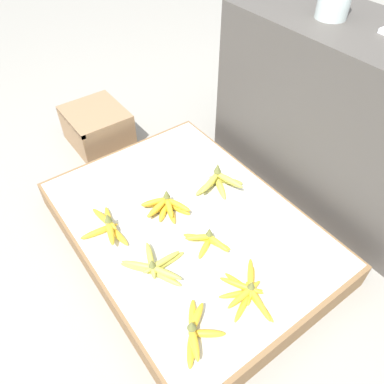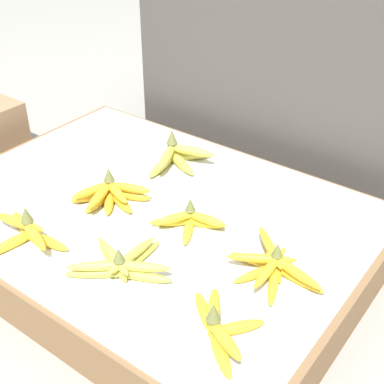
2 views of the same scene
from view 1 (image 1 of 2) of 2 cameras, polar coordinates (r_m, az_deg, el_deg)
ground_plane at (r=1.72m, az=-0.63°, el=-7.34°), size 10.00×10.00×0.00m
display_platform at (r=1.67m, az=-0.64°, el=-5.92°), size 1.23×0.89×0.14m
back_vendor_table at (r=1.86m, az=22.92°, el=9.97°), size 1.26×0.52×0.79m
wooden_crate at (r=2.25m, az=-14.24°, el=9.58°), size 0.35×0.31×0.21m
banana_bunch_front_midleft at (r=1.60m, az=-12.71°, el=-5.09°), size 0.25×0.18×0.10m
banana_bunch_front_midright at (r=1.46m, az=-5.73°, el=-11.10°), size 0.25×0.24×0.09m
banana_bunch_front_right at (r=1.32m, az=0.58°, el=-20.43°), size 0.21×0.18×0.10m
banana_bunch_middle_midleft at (r=1.64m, az=-4.11°, el=-2.22°), size 0.19×0.18×0.10m
banana_bunch_middle_midright at (r=1.52m, az=2.35°, el=-7.44°), size 0.20×0.14×0.09m
banana_bunch_middle_right at (r=1.41m, az=8.53°, el=-14.82°), size 0.25×0.22×0.08m
banana_bunch_back_midleft at (r=1.75m, az=4.05°, el=1.59°), size 0.18×0.24×0.11m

